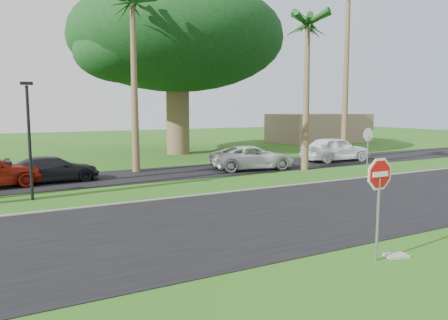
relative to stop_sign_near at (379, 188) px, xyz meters
The scene contains 15 objects.
ground 3.52m from the stop_sign_near, 99.46° to the left, with size 120.00×120.00×0.00m, color #255314.
road 5.33m from the stop_sign_near, 95.71° to the left, with size 120.00×8.00×0.02m, color black.
parking_strip 15.61m from the stop_sign_near, 91.85° to the left, with size 120.00×5.00×0.02m, color black.
curb 9.23m from the stop_sign_near, 93.16° to the left, with size 120.00×0.12×0.06m, color gray.
stop_sign_near is the anchor object (origin of this frame).
stop_sign_far 15.91m from the stop_sign_near, 43.73° to the left, with size 1.05×0.07×2.62m.
palm_center 18.54m from the stop_sign_near, 91.68° to the left, with size 5.00×5.00×10.50m.
palm_right_near 16.81m from the stop_sign_near, 56.82° to the left, with size 5.00×5.00×9.50m.
canopy_tree 26.58m from the stop_sign_near, 77.59° to the left, with size 16.50×16.50×13.12m.
streetlight_right 13.24m from the stop_sign_near, 119.48° to the left, with size 0.45×0.25×4.64m.
building_far 37.33m from the stop_sign_near, 50.98° to the left, with size 10.00×6.00×3.00m, color gray.
car_dark 16.45m from the stop_sign_near, 108.23° to the left, with size 1.76×4.34×1.26m, color black.
car_minivan 15.76m from the stop_sign_near, 68.13° to the left, with size 2.30×4.99×1.39m, color silver.
car_pickup 20.00m from the stop_sign_near, 49.56° to the left, with size 1.96×4.88×1.66m, color white.
utility_slab 1.86m from the stop_sign_near, ahead, with size 0.55×0.35×0.06m, color gray.
Camera 1 is at (-7.58, -10.07, 3.64)m, focal length 35.00 mm.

